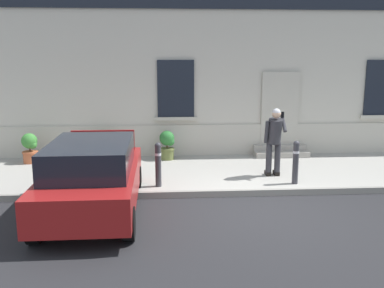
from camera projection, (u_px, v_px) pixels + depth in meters
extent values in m
plane|color=#232326|center=(256.00, 210.00, 8.90)|extent=(80.00, 80.00, 0.00)
cube|color=#99968E|center=(234.00, 172.00, 11.62)|extent=(24.00, 3.60, 0.15)
cube|color=gray|center=(247.00, 193.00, 9.80)|extent=(24.00, 0.12, 0.15)
cube|color=beige|center=(223.00, 37.00, 13.34)|extent=(24.00, 1.40, 7.50)
cube|color=#BCB7A8|center=(225.00, 142.00, 13.27)|extent=(24.00, 0.08, 1.10)
cube|color=#1E472D|center=(280.00, 110.00, 13.19)|extent=(1.00, 0.08, 2.10)
cube|color=#BCB7A8|center=(280.00, 109.00, 13.16)|extent=(1.16, 0.06, 2.24)
cube|color=black|center=(176.00, 89.00, 12.83)|extent=(1.10, 0.06, 1.70)
cube|color=#BCB7A8|center=(176.00, 119.00, 12.98)|extent=(1.30, 0.12, 0.10)
cube|color=black|center=(382.00, 88.00, 13.27)|extent=(1.10, 0.06, 1.70)
cube|color=#BCB7A8|center=(380.00, 117.00, 13.42)|extent=(1.30, 0.12, 0.10)
cube|color=#9E998E|center=(282.00, 155.00, 13.00)|extent=(1.65, 0.32, 0.16)
cube|color=#9E998E|center=(279.00, 150.00, 13.30)|extent=(1.65, 0.32, 0.32)
cube|color=maroon|center=(93.00, 184.00, 8.62)|extent=(1.78, 4.01, 0.64)
cube|color=black|center=(91.00, 156.00, 8.35)|extent=(1.56, 2.41, 0.56)
cube|color=black|center=(106.00, 169.00, 10.63)|extent=(1.66, 0.11, 0.20)
cube|color=yellow|center=(105.00, 162.00, 10.60)|extent=(0.52, 0.02, 0.12)
cube|color=#B21414|center=(74.00, 152.00, 10.48)|extent=(0.16, 0.04, 0.18)
cube|color=#B21414|center=(136.00, 151.00, 10.60)|extent=(0.16, 0.04, 0.18)
cube|color=maroon|center=(103.00, 143.00, 10.23)|extent=(1.49, 0.07, 0.60)
cylinder|color=black|center=(34.00, 227.00, 7.25)|extent=(0.20, 0.60, 0.60)
cylinder|color=black|center=(129.00, 224.00, 7.37)|extent=(0.20, 0.60, 0.60)
cylinder|color=black|center=(68.00, 180.00, 9.99)|extent=(0.20, 0.60, 0.60)
cylinder|color=black|center=(137.00, 179.00, 10.11)|extent=(0.20, 0.60, 0.60)
cylinder|color=#333338|center=(296.00, 164.00, 10.18)|extent=(0.14, 0.14, 0.95)
sphere|color=#333338|center=(297.00, 144.00, 10.08)|extent=(0.15, 0.15, 0.15)
cylinder|color=silver|center=(296.00, 152.00, 10.12)|extent=(0.15, 0.15, 0.06)
cylinder|color=#333338|center=(158.00, 167.00, 9.96)|extent=(0.14, 0.14, 0.95)
sphere|color=#333338|center=(158.00, 146.00, 9.86)|extent=(0.15, 0.15, 0.15)
cylinder|color=silver|center=(158.00, 154.00, 9.90)|extent=(0.15, 0.15, 0.06)
cylinder|color=#2D2D33|center=(269.00, 158.00, 10.87)|extent=(0.15, 0.15, 0.82)
cube|color=black|center=(268.00, 173.00, 11.01)|extent=(0.12, 0.28, 0.10)
cylinder|color=#2D2D33|center=(277.00, 158.00, 10.89)|extent=(0.15, 0.15, 0.82)
cube|color=black|center=(276.00, 173.00, 11.02)|extent=(0.12, 0.28, 0.10)
cylinder|color=#2D2D33|center=(275.00, 131.00, 10.68)|extent=(0.34, 0.45, 0.67)
sphere|color=tan|center=(276.00, 114.00, 10.51)|extent=(0.22, 0.22, 0.22)
sphere|color=silver|center=(276.00, 113.00, 10.51)|extent=(0.21, 0.21, 0.21)
cylinder|color=#2D2D33|center=(267.00, 132.00, 10.62)|extent=(0.09, 0.20, 0.57)
cylinder|color=#2D2D33|center=(284.00, 123.00, 10.61)|extent=(0.09, 0.41, 0.42)
cube|color=black|center=(283.00, 115.00, 10.51)|extent=(0.07, 0.02, 0.15)
cylinder|color=#B25B38|center=(31.00, 157.00, 12.27)|extent=(0.40, 0.40, 0.34)
cylinder|color=#B25B38|center=(30.00, 152.00, 12.25)|extent=(0.44, 0.44, 0.05)
cylinder|color=#47331E|center=(30.00, 147.00, 12.22)|extent=(0.04, 0.04, 0.24)
sphere|color=#387F33|center=(29.00, 141.00, 12.18)|extent=(0.44, 0.44, 0.44)
sphere|color=#387F33|center=(33.00, 145.00, 12.16)|extent=(0.24, 0.24, 0.24)
cylinder|color=#2D2D30|center=(101.00, 154.00, 12.66)|extent=(0.40, 0.40, 0.34)
cylinder|color=#2D2D30|center=(101.00, 149.00, 12.64)|extent=(0.44, 0.44, 0.05)
cylinder|color=#47331E|center=(100.00, 144.00, 12.61)|extent=(0.04, 0.04, 0.24)
sphere|color=#387F33|center=(100.00, 138.00, 12.57)|extent=(0.44, 0.44, 0.44)
sphere|color=#387F33|center=(104.00, 142.00, 12.55)|extent=(0.24, 0.24, 0.24)
cylinder|color=#606B38|center=(167.00, 154.00, 12.70)|extent=(0.40, 0.40, 0.34)
cylinder|color=#606B38|center=(167.00, 149.00, 12.68)|extent=(0.44, 0.44, 0.05)
cylinder|color=#47331E|center=(167.00, 144.00, 12.65)|extent=(0.04, 0.04, 0.24)
sphere|color=#286B2D|center=(167.00, 138.00, 12.61)|extent=(0.44, 0.44, 0.44)
sphere|color=#286B2D|center=(170.00, 142.00, 12.59)|extent=(0.24, 0.24, 0.24)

